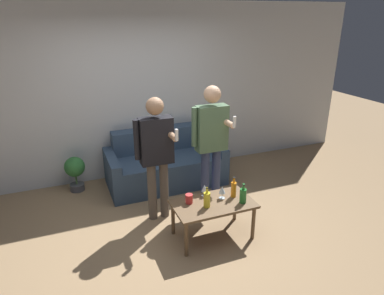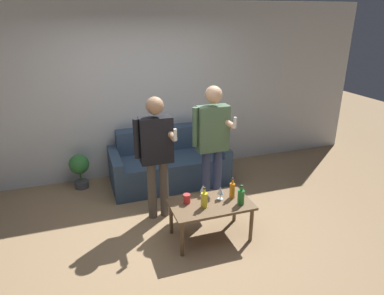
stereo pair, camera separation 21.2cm
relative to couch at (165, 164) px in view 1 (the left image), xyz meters
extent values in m
plane|color=#997A56|center=(-0.35, -1.46, -0.30)|extent=(16.00, 16.00, 0.00)
cube|color=silver|center=(-0.35, 0.51, 1.05)|extent=(8.00, 0.06, 2.70)
cube|color=#334760|center=(0.00, -0.17, -0.07)|extent=(1.49, 0.63, 0.45)
cube|color=#334760|center=(0.00, 0.27, 0.11)|extent=(1.49, 0.25, 0.82)
cube|color=#334760|center=(-0.82, -0.05, -0.01)|extent=(0.14, 0.88, 0.57)
cube|color=#334760|center=(0.82, -0.05, -0.01)|extent=(0.14, 0.88, 0.57)
cube|color=brown|center=(0.08, -1.59, 0.14)|extent=(0.94, 0.54, 0.03)
cylinder|color=brown|center=(-0.33, -1.81, -0.09)|extent=(0.04, 0.04, 0.43)
cylinder|color=brown|center=(0.50, -1.81, -0.09)|extent=(0.04, 0.04, 0.43)
cylinder|color=brown|center=(-0.33, -1.37, -0.09)|extent=(0.04, 0.04, 0.43)
cylinder|color=brown|center=(0.50, -1.37, -0.09)|extent=(0.04, 0.04, 0.43)
cylinder|color=orange|center=(0.37, -1.55, 0.25)|extent=(0.06, 0.06, 0.19)
cylinder|color=orange|center=(0.37, -1.55, 0.38)|extent=(0.02, 0.02, 0.07)
cylinder|color=black|center=(0.37, -1.55, 0.41)|extent=(0.03, 0.03, 0.01)
cylinder|color=#23752D|center=(0.40, -1.72, 0.24)|extent=(0.08, 0.08, 0.17)
cylinder|color=#23752D|center=(0.40, -1.72, 0.36)|extent=(0.03, 0.03, 0.07)
cylinder|color=black|center=(0.40, -1.72, 0.39)|extent=(0.03, 0.03, 0.01)
cylinder|color=yellow|center=(-0.02, -1.65, 0.25)|extent=(0.08, 0.08, 0.18)
cylinder|color=yellow|center=(-0.02, -1.65, 0.37)|extent=(0.03, 0.03, 0.07)
cylinder|color=black|center=(-0.02, -1.65, 0.40)|extent=(0.03, 0.03, 0.01)
cylinder|color=silver|center=(0.06, -1.41, 0.16)|extent=(0.07, 0.07, 0.01)
cylinder|color=silver|center=(0.06, -1.41, 0.19)|extent=(0.01, 0.01, 0.06)
cone|color=silver|center=(0.06, -1.41, 0.26)|extent=(0.08, 0.08, 0.08)
cylinder|color=silver|center=(0.23, -1.54, 0.16)|extent=(0.07, 0.07, 0.01)
cylinder|color=silver|center=(0.23, -1.54, 0.20)|extent=(0.01, 0.01, 0.06)
cone|color=silver|center=(0.23, -1.54, 0.27)|extent=(0.08, 0.08, 0.09)
cylinder|color=red|center=(-0.18, -1.49, 0.21)|extent=(0.08, 0.08, 0.11)
cylinder|color=brown|center=(-0.47, -0.95, 0.09)|extent=(0.11, 0.11, 0.77)
cylinder|color=brown|center=(-0.31, -0.95, 0.09)|extent=(0.11, 0.11, 0.77)
cube|color=black|center=(-0.39, -0.95, 0.76)|extent=(0.40, 0.18, 0.58)
sphere|color=#9E7556|center=(-0.39, -0.95, 1.19)|extent=(0.21, 0.21, 0.21)
cylinder|color=black|center=(-0.62, -0.95, 0.81)|extent=(0.07, 0.07, 0.49)
cylinder|color=#9E7556|center=(-0.23, -1.08, 0.85)|extent=(0.07, 0.26, 0.07)
cube|color=white|center=(-0.23, -1.24, 0.91)|extent=(0.03, 0.03, 0.14)
cylinder|color=navy|center=(0.30, -0.87, 0.10)|extent=(0.12, 0.12, 0.81)
cylinder|color=navy|center=(0.47, -0.87, 0.10)|extent=(0.12, 0.12, 0.81)
cube|color=#4C6B4C|center=(0.39, -0.87, 0.81)|extent=(0.41, 0.18, 0.60)
sphere|color=tan|center=(0.39, -0.87, 1.26)|extent=(0.22, 0.22, 0.22)
cylinder|color=#4C6B4C|center=(0.14, -0.87, 0.85)|extent=(0.07, 0.07, 0.51)
cylinder|color=tan|center=(0.55, -1.01, 0.90)|extent=(0.07, 0.27, 0.07)
cube|color=white|center=(0.55, -1.17, 0.96)|extent=(0.03, 0.03, 0.14)
cylinder|color=#4C4C51|center=(-1.33, 0.22, -0.25)|extent=(0.21, 0.21, 0.10)
cylinder|color=#476B38|center=(-1.33, 0.22, -0.11)|extent=(0.03, 0.03, 0.18)
sphere|color=#337A38|center=(-1.33, 0.22, 0.09)|extent=(0.30, 0.30, 0.30)
camera|label=1|loc=(-1.43, -4.71, 2.18)|focal=32.00mm
camera|label=2|loc=(-1.23, -4.78, 2.18)|focal=32.00mm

